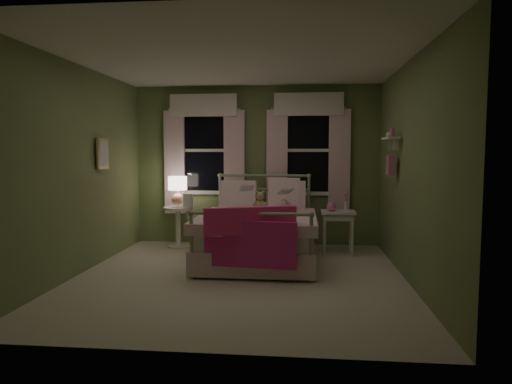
# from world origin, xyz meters

# --- Properties ---
(room_shell) EXTENTS (4.20, 4.20, 4.20)m
(room_shell) POSITION_xyz_m (0.00, 0.00, 1.30)
(room_shell) COLOR beige
(room_shell) RESTS_ON ground
(bed) EXTENTS (1.58, 2.04, 1.18)m
(bed) POSITION_xyz_m (0.16, 0.87, 0.38)
(bed) COLOR white
(bed) RESTS_ON ground
(pink_throw) EXTENTS (1.10, 0.45, 0.71)m
(pink_throw) POSITION_xyz_m (0.16, -0.15, 0.61)
(pink_throw) COLOR #FC317F
(pink_throw) RESTS_ON bed
(child_left) EXTENTS (0.26, 0.18, 0.68)m
(child_left) POSITION_xyz_m (-0.12, 1.30, 0.91)
(child_left) COLOR #F7D1DD
(child_left) RESTS_ON bed
(child_right) EXTENTS (0.44, 0.39, 0.78)m
(child_right) POSITION_xyz_m (0.44, 1.30, 0.96)
(child_right) COLOR #F7D1DD
(child_right) RESTS_ON bed
(book_left) EXTENTS (0.22, 0.16, 0.26)m
(book_left) POSITION_xyz_m (-0.12, 1.05, 0.96)
(book_left) COLOR beige
(book_left) RESTS_ON child_left
(book_right) EXTENTS (0.22, 0.18, 0.26)m
(book_right) POSITION_xyz_m (0.44, 1.05, 0.92)
(book_right) COLOR beige
(book_right) RESTS_ON child_right
(teddy_bear) EXTENTS (0.22, 0.17, 0.29)m
(teddy_bear) POSITION_xyz_m (0.16, 1.15, 0.79)
(teddy_bear) COLOR tan
(teddy_bear) RESTS_ON bed
(nightstand_left) EXTENTS (0.46, 0.46, 0.65)m
(nightstand_left) POSITION_xyz_m (-1.21, 1.67, 0.42)
(nightstand_left) COLOR white
(nightstand_left) RESTS_ON ground
(table_lamp) EXTENTS (0.29, 0.29, 0.47)m
(table_lamp) POSITION_xyz_m (-1.21, 1.67, 0.95)
(table_lamp) COLOR #FEAF96
(table_lamp) RESTS_ON nightstand_left
(book_nightstand) EXTENTS (0.17, 0.23, 0.02)m
(book_nightstand) POSITION_xyz_m (-1.11, 1.59, 0.66)
(book_nightstand) COLOR beige
(book_nightstand) RESTS_ON nightstand_left
(nightstand_right) EXTENTS (0.50, 0.40, 0.64)m
(nightstand_right) POSITION_xyz_m (1.29, 1.43, 0.55)
(nightstand_right) COLOR white
(nightstand_right) RESTS_ON ground
(pink_toy) EXTENTS (0.14, 0.19, 0.14)m
(pink_toy) POSITION_xyz_m (1.19, 1.43, 0.71)
(pink_toy) COLOR pink
(pink_toy) RESTS_ON nightstand_right
(bud_vase) EXTENTS (0.06, 0.06, 0.28)m
(bud_vase) POSITION_xyz_m (1.41, 1.48, 0.79)
(bud_vase) COLOR white
(bud_vase) RESTS_ON nightstand_right
(window_left) EXTENTS (1.34, 0.13, 1.96)m
(window_left) POSITION_xyz_m (-0.85, 2.03, 1.62)
(window_left) COLOR black
(window_left) RESTS_ON room_shell
(window_right) EXTENTS (1.34, 0.13, 1.96)m
(window_right) POSITION_xyz_m (0.85, 2.03, 1.62)
(window_right) COLOR black
(window_right) RESTS_ON room_shell
(wall_shelf) EXTENTS (0.15, 0.50, 0.60)m
(wall_shelf) POSITION_xyz_m (1.90, 0.70, 1.52)
(wall_shelf) COLOR white
(wall_shelf) RESTS_ON room_shell
(framed_picture) EXTENTS (0.03, 0.32, 0.42)m
(framed_picture) POSITION_xyz_m (-1.95, 0.60, 1.50)
(framed_picture) COLOR beige
(framed_picture) RESTS_ON room_shell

